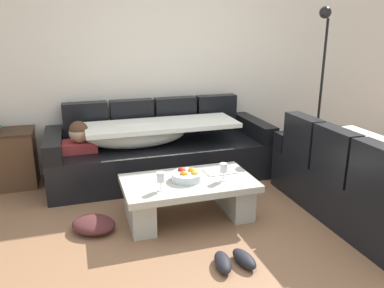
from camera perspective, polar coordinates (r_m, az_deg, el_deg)
The scene contains 13 objects.
ground_plane at distance 3.27m, azimuth 5.18°, elevation -14.68°, with size 14.00×14.00×0.00m, color #8B6142.
back_wall at distance 4.85m, azimuth -4.34°, elevation 12.68°, with size 9.00×0.10×2.70m, color silver.
couch_along_wall at distance 4.50m, azimuth -5.19°, elevation -1.00°, with size 2.54×0.92×0.88m.
couch_near_window at distance 3.89m, azimuth 24.43°, elevation -5.34°, with size 0.92×1.88×0.88m.
coffee_table at distance 3.56m, azimuth -0.52°, elevation -7.50°, with size 1.20×0.68×0.38m.
fruit_bowl at distance 3.49m, azimuth -0.73°, elevation -4.73°, with size 0.28×0.28×0.10m.
wine_glass_near_left at distance 3.25m, azimuth -4.70°, elevation -5.06°, with size 0.07×0.07×0.17m.
wine_glass_near_right at distance 3.46m, azimuth 4.71°, elevation -3.69°, with size 0.07×0.07×0.17m.
open_magazine at distance 3.71m, azimuth 4.09°, elevation -4.05°, with size 0.28×0.21×0.01m, color white.
side_cabinet at distance 4.69m, azimuth -26.52°, elevation -2.10°, with size 0.72×0.44×0.64m.
floor_lamp at distance 5.10m, azimuth 18.68°, elevation 9.43°, with size 0.33×0.31×1.95m.
pair_of_shoes at distance 3.00m, azimuth 6.22°, elevation -16.90°, with size 0.33×0.29×0.09m.
crumpled_garment at distance 3.53m, azimuth -14.48°, elevation -11.55°, with size 0.40×0.32×0.12m, color #4C2323.
Camera 1 is at (-1.10, -2.56, 1.72)m, focal length 35.72 mm.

